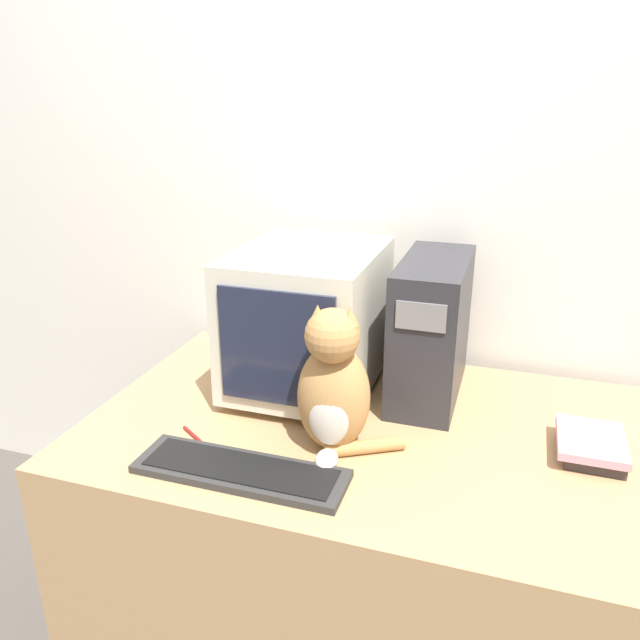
{
  "coord_description": "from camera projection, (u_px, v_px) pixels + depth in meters",
  "views": [
    {
      "loc": [
        0.33,
        -0.93,
        1.54
      ],
      "look_at": [
        -0.13,
        0.46,
        0.99
      ],
      "focal_mm": 35.0,
      "sensor_mm": 36.0,
      "label": 1
    }
  ],
  "objects": [
    {
      "name": "wall_back",
      "position": [
        412.0,
        188.0,
        1.87
      ],
      "size": [
        7.0,
        0.05,
        2.5
      ],
      "color": "silver",
      "rests_on": "ground_plane"
    },
    {
      "name": "desk",
      "position": [
        362.0,
        538.0,
        1.73
      ],
      "size": [
        1.41,
        0.89,
        0.72
      ],
      "color": "tan",
      "rests_on": "ground_plane"
    },
    {
      "name": "crt_monitor",
      "position": [
        308.0,
        319.0,
        1.73
      ],
      "size": [
        0.38,
        0.48,
        0.41
      ],
      "color": "beige",
      "rests_on": "desk"
    },
    {
      "name": "computer_tower",
      "position": [
        431.0,
        328.0,
        1.7
      ],
      "size": [
        0.17,
        0.41,
        0.39
      ],
      "color": "#28282D",
      "rests_on": "desk"
    },
    {
      "name": "keyboard",
      "position": [
        241.0,
        471.0,
        1.39
      ],
      "size": [
        0.48,
        0.15,
        0.02
      ],
      "color": "#2D2D2D",
      "rests_on": "desk"
    },
    {
      "name": "cat",
      "position": [
        334.0,
        388.0,
        1.44
      ],
      "size": [
        0.26,
        0.21,
        0.37
      ],
      "rotation": [
        0.0,
        0.0,
        0.12
      ],
      "color": "#B7844C",
      "rests_on": "desk"
    },
    {
      "name": "book_stack",
      "position": [
        593.0,
        446.0,
        1.45
      ],
      "size": [
        0.15,
        0.19,
        0.05
      ],
      "color": "#383333",
      "rests_on": "desk"
    },
    {
      "name": "pen",
      "position": [
        198.0,
        439.0,
        1.52
      ],
      "size": [
        0.13,
        0.09,
        0.01
      ],
      "color": "maroon",
      "rests_on": "desk"
    }
  ]
}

